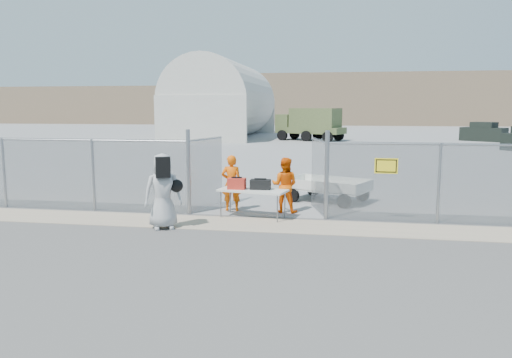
% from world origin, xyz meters
% --- Properties ---
extents(ground, '(160.00, 160.00, 0.00)m').
position_xyz_m(ground, '(0.00, 0.00, 0.00)').
color(ground, '#4B4949').
extents(tarmac_inside, '(160.00, 80.00, 0.01)m').
position_xyz_m(tarmac_inside, '(0.00, 42.00, 0.01)').
color(tarmac_inside, gray).
rests_on(tarmac_inside, ground).
extents(dirt_strip, '(44.00, 1.60, 0.01)m').
position_xyz_m(dirt_strip, '(0.00, 1.00, 0.01)').
color(dirt_strip, tan).
rests_on(dirt_strip, ground).
extents(distant_hills, '(140.00, 6.00, 9.00)m').
position_xyz_m(distant_hills, '(5.00, 78.00, 4.50)').
color(distant_hills, '#7F684F').
rests_on(distant_hills, ground).
extents(chain_link_fence, '(40.00, 0.20, 2.20)m').
position_xyz_m(chain_link_fence, '(0.00, 2.00, 1.10)').
color(chain_link_fence, gray).
rests_on(chain_link_fence, ground).
extents(quonset_hangar, '(9.00, 18.00, 8.00)m').
position_xyz_m(quonset_hangar, '(-10.00, 40.00, 4.00)').
color(quonset_hangar, beige).
rests_on(quonset_hangar, ground).
extents(folding_table, '(2.05, 1.19, 0.82)m').
position_xyz_m(folding_table, '(-0.07, 1.85, 0.41)').
color(folding_table, silver).
rests_on(folding_table, ground).
extents(orange_bag, '(0.50, 0.33, 0.31)m').
position_xyz_m(orange_bag, '(-0.54, 1.87, 0.97)').
color(orange_bag, red).
rests_on(orange_bag, folding_table).
extents(black_duffel, '(0.58, 0.36, 0.28)m').
position_xyz_m(black_duffel, '(0.14, 1.93, 0.96)').
color(black_duffel, black).
rests_on(black_duffel, folding_table).
extents(security_worker_left, '(0.65, 0.45, 1.71)m').
position_xyz_m(security_worker_left, '(-0.87, 2.68, 0.86)').
color(security_worker_left, '#F85D06').
rests_on(security_worker_left, ground).
extents(security_worker_right, '(0.87, 0.71, 1.66)m').
position_xyz_m(security_worker_right, '(0.74, 2.74, 0.83)').
color(security_worker_right, '#F85D06').
rests_on(security_worker_right, ground).
extents(visitor, '(1.13, 0.97, 1.96)m').
position_xyz_m(visitor, '(-2.14, 0.21, 0.98)').
color(visitor, '#A4A4A4').
rests_on(visitor, ground).
extents(utility_trailer, '(3.82, 3.00, 0.82)m').
position_xyz_m(utility_trailer, '(1.97, 4.69, 0.41)').
color(utility_trailer, silver).
rests_on(utility_trailer, ground).
extents(military_truck, '(6.78, 4.66, 3.04)m').
position_xyz_m(military_truck, '(-0.55, 35.54, 1.52)').
color(military_truck, '#536134').
rests_on(military_truck, ground).
extents(parked_vehicle_mid, '(4.11, 3.66, 1.73)m').
position_xyz_m(parked_vehicle_mid, '(15.34, 37.34, 0.87)').
color(parked_vehicle_mid, black).
rests_on(parked_vehicle_mid, ground).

